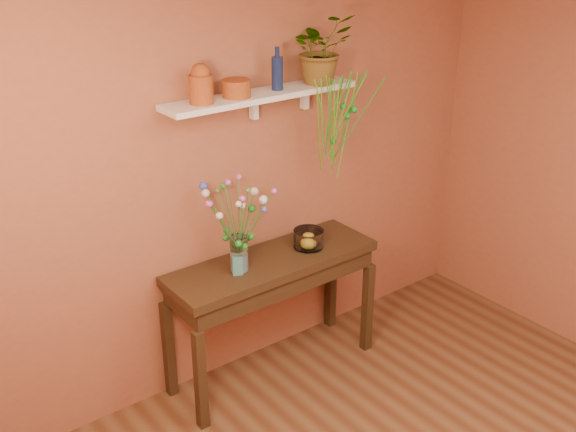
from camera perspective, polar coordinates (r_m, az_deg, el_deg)
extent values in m
cube|color=#9F573B|center=(4.42, -3.53, 3.07)|extent=(4.00, 0.04, 2.70)
cube|color=#372516|center=(4.46, -1.31, -3.90)|extent=(1.44, 0.46, 0.06)
cube|color=#372516|center=(4.50, -1.29, -4.94)|extent=(1.38, 0.43, 0.12)
cube|color=#372516|center=(4.27, -7.30, -13.43)|extent=(0.06, 0.06, 0.69)
cube|color=#372516|center=(4.96, 6.64, -7.58)|extent=(0.06, 0.06, 0.69)
cube|color=#372516|center=(4.56, -9.91, -10.90)|extent=(0.06, 0.06, 0.69)
cube|color=#372516|center=(5.21, 3.60, -5.79)|extent=(0.06, 0.06, 0.69)
cube|color=white|center=(4.18, -2.14, 10.04)|extent=(1.30, 0.24, 0.04)
cube|color=white|center=(4.27, -2.87, 9.07)|extent=(0.04, 0.05, 0.15)
cube|color=white|center=(4.51, 1.38, 9.87)|extent=(0.04, 0.05, 0.15)
cylinder|color=#9D481C|center=(3.92, -7.25, 10.42)|extent=(0.17, 0.17, 0.16)
sphere|color=#9D481C|center=(3.90, -7.33, 11.74)|extent=(0.11, 0.11, 0.11)
cylinder|color=#9D481C|center=(4.05, -4.32, 10.55)|extent=(0.18, 0.18, 0.10)
cylinder|color=#111D45|center=(4.21, -0.90, 11.79)|extent=(0.09, 0.09, 0.20)
cylinder|color=#111D45|center=(4.18, -0.91, 13.53)|extent=(0.04, 0.04, 0.06)
imported|color=#1F7A24|center=(4.37, 2.76, 13.76)|extent=(0.42, 0.38, 0.43)
cylinder|color=#1F7A24|center=(4.40, 5.23, 8.62)|extent=(0.05, 0.15, 0.50)
cylinder|color=#469A1D|center=(4.34, 3.63, 7.80)|extent=(0.14, 0.10, 0.60)
cylinder|color=#469A1D|center=(4.32, 3.45, 9.45)|extent=(0.08, 0.02, 0.35)
cylinder|color=#1F7A24|center=(4.42, 4.98, 8.48)|extent=(0.26, 0.06, 0.54)
cylinder|color=#469A1D|center=(4.28, 2.85, 8.43)|extent=(0.10, 0.08, 0.48)
cylinder|color=#469A1D|center=(4.25, 2.59, 7.15)|extent=(0.25, 0.25, 0.65)
cylinder|color=#1F7A24|center=(4.38, 5.88, 7.97)|extent=(0.15, 0.31, 0.59)
cylinder|color=#469A1D|center=(4.35, 3.91, 8.96)|extent=(0.02, 0.12, 0.43)
cylinder|color=#469A1D|center=(4.30, 4.35, 7.86)|extent=(0.04, 0.23, 0.56)
cylinder|color=#1F7A24|center=(4.36, 4.26, 9.82)|extent=(0.08, 0.16, 0.31)
cylinder|color=#469A1D|center=(4.33, 3.11, 7.76)|extent=(0.28, 0.11, 0.60)
cylinder|color=#469A1D|center=(4.44, 4.95, 7.49)|extent=(0.13, 0.04, 0.69)
cylinder|color=#1F7A24|center=(4.36, 4.72, 9.72)|extent=(0.05, 0.09, 0.32)
cylinder|color=#469A1D|center=(4.34, 3.93, 7.30)|extent=(0.09, 0.17, 0.67)
cylinder|color=#469A1D|center=(4.39, 4.59, 8.07)|extent=(0.19, 0.21, 0.58)
cylinder|color=#1F7A24|center=(4.29, 3.42, 8.07)|extent=(0.09, 0.15, 0.54)
cylinder|color=#469A1D|center=(4.39, 4.04, 8.90)|extent=(0.19, 0.07, 0.46)
cylinder|color=#469A1D|center=(4.32, 3.86, 7.75)|extent=(0.13, 0.14, 0.59)
sphere|color=#1F7A24|center=(4.39, 5.55, 8.83)|extent=(0.05, 0.05, 0.05)
sphere|color=#1F7A24|center=(4.43, 3.79, 6.28)|extent=(0.05, 0.05, 0.05)
sphere|color=#1F7A24|center=(4.39, 4.63, 9.11)|extent=(0.05, 0.05, 0.05)
sphere|color=#1F7A24|center=(4.39, 4.95, 8.33)|extent=(0.05, 0.05, 0.05)
cylinder|color=white|center=(4.26, -4.10, -3.13)|extent=(0.11, 0.11, 0.23)
cylinder|color=silver|center=(4.28, -4.08, -3.85)|extent=(0.10, 0.10, 0.11)
cylinder|color=#386B28|center=(4.12, -3.73, -0.51)|extent=(0.01, 0.12, 0.44)
sphere|color=#5C9131|center=(3.99, -3.33, 2.14)|extent=(0.03, 0.03, 0.03)
cylinder|color=#386B28|center=(4.10, -3.08, -1.29)|extent=(0.05, 0.22, 0.35)
sphere|color=#414CBF|center=(3.96, -1.98, 0.55)|extent=(0.04, 0.04, 0.04)
cylinder|color=#386B28|center=(4.15, -2.67, -0.52)|extent=(0.17, 0.15, 0.42)
sphere|color=#E34CCB|center=(4.06, -1.16, 2.08)|extent=(0.03, 0.03, 0.03)
cylinder|color=#386B28|center=(4.17, -3.10, -0.86)|extent=(0.13, 0.10, 0.35)
sphere|color=silver|center=(4.11, -2.06, 1.36)|extent=(0.06, 0.06, 0.06)
cylinder|color=#386B28|center=(4.20, -3.58, -1.20)|extent=(0.10, 0.03, 0.28)
sphere|color=#1F7A24|center=(4.16, -3.04, 0.64)|extent=(0.05, 0.05, 0.05)
cylinder|color=#386B28|center=(4.21, -3.93, -1.09)|extent=(0.06, 0.03, 0.29)
sphere|color=silver|center=(4.17, -3.75, 0.85)|extent=(0.04, 0.04, 0.04)
cylinder|color=#386B28|center=(4.23, -3.48, -0.49)|extent=(0.16, 0.06, 0.35)
sphere|color=silver|center=(4.22, -2.84, 2.04)|extent=(0.05, 0.05, 0.05)
cylinder|color=#386B28|center=(4.24, -4.11, 0.12)|extent=(0.11, 0.15, 0.43)
sphere|color=#E34CCB|center=(4.24, -4.11, 3.25)|extent=(0.04, 0.04, 0.04)
cylinder|color=#386B28|center=(4.22, -4.56, -0.19)|extent=(0.03, 0.15, 0.40)
sphere|color=#5C9131|center=(4.21, -5.01, 2.66)|extent=(0.04, 0.04, 0.04)
cylinder|color=#386B28|center=(4.22, -4.56, -0.12)|extent=(0.03, 0.14, 0.42)
sphere|color=#E34CCB|center=(4.20, -5.03, 2.79)|extent=(0.04, 0.04, 0.04)
cylinder|color=#386B28|center=(4.24, -5.00, -0.45)|extent=(0.03, 0.20, 0.36)
sphere|color=#5C9131|center=(4.24, -5.90, 2.12)|extent=(0.03, 0.03, 0.03)
cylinder|color=#386B28|center=(4.17, -5.57, -0.30)|extent=(0.16, 0.13, 0.44)
sphere|color=#414CBF|center=(4.09, -7.09, 2.51)|extent=(0.05, 0.05, 0.05)
cylinder|color=#386B28|center=(4.17, -5.32, -1.03)|extent=(0.16, 0.08, 0.34)
sphere|color=#E34CCB|center=(4.09, -6.58, 1.02)|extent=(0.05, 0.05, 0.05)
cylinder|color=#386B28|center=(4.15, -5.46, -0.61)|extent=(0.18, 0.08, 0.42)
sphere|color=silver|center=(4.05, -6.89, 1.90)|extent=(0.05, 0.05, 0.05)
cylinder|color=#386B28|center=(4.11, -4.75, -0.35)|extent=(0.12, 0.04, 0.47)
sphere|color=#1F7A24|center=(3.98, -5.44, 2.49)|extent=(0.03, 0.03, 0.03)
cylinder|color=#386B28|center=(4.12, -4.90, -1.54)|extent=(0.17, 0.07, 0.32)
sphere|color=silver|center=(3.99, -5.73, 0.02)|extent=(0.04, 0.04, 0.04)
cylinder|color=#386B28|center=(4.06, -4.13, -1.10)|extent=(0.12, 0.21, 0.42)
sphere|color=silver|center=(3.87, -4.15, 1.00)|extent=(0.04, 0.04, 0.04)
cylinder|color=#386B28|center=(4.14, -3.96, -0.83)|extent=(0.02, 0.08, 0.39)
sphere|color=#E34CCB|center=(4.03, -3.81, 1.46)|extent=(0.04, 0.04, 0.04)
sphere|color=#1F7A24|center=(4.16, -3.66, -2.56)|extent=(0.04, 0.04, 0.04)
sphere|color=#1F7A24|center=(4.27, -3.34, -1.81)|extent=(0.04, 0.04, 0.04)
sphere|color=#1F7A24|center=(4.18, -3.12, -1.70)|extent=(0.04, 0.04, 0.04)
sphere|color=#1F7A24|center=(4.25, -5.21, -1.83)|extent=(0.04, 0.04, 0.04)
sphere|color=#1F7A24|center=(4.09, -4.14, -2.32)|extent=(0.04, 0.04, 0.04)
sphere|color=#1F7A24|center=(4.24, -5.14, -1.23)|extent=(0.04, 0.04, 0.04)
cylinder|color=white|center=(4.56, 1.73, -1.90)|extent=(0.20, 0.20, 0.12)
cylinder|color=white|center=(4.59, 1.72, -2.52)|extent=(0.20, 0.20, 0.01)
sphere|color=yellow|center=(4.55, 1.70, -2.19)|extent=(0.08, 0.08, 0.08)
cube|color=teal|center=(4.24, -4.25, -4.10)|extent=(0.08, 0.07, 0.12)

